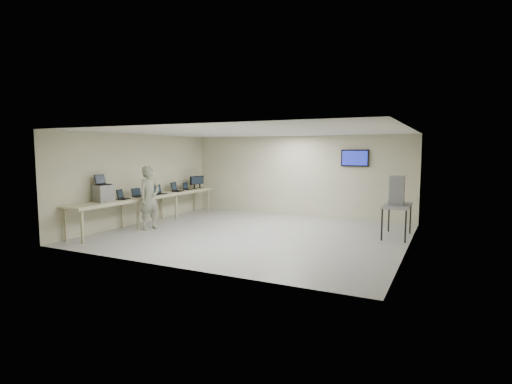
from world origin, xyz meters
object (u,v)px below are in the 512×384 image
at_px(workbench, 151,198).
at_px(soldier, 150,198).
at_px(equipment_box, 104,193).
at_px(side_table, 397,208).

relative_size(workbench, soldier, 3.25).
bearing_deg(equipment_box, workbench, 99.14).
bearing_deg(workbench, soldier, -50.70).
distance_m(workbench, side_table, 7.32).
xyz_separation_m(equipment_box, soldier, (0.65, 1.08, -0.21)).
distance_m(equipment_box, side_table, 7.92).
relative_size(workbench, equipment_box, 12.94).
relative_size(equipment_box, soldier, 0.25).
height_order(workbench, equipment_box, equipment_box).
bearing_deg(workbench, side_table, 10.88).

